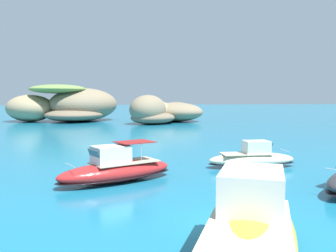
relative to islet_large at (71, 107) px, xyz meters
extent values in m
plane|color=#197093|center=(12.68, -62.02, -2.85)|extent=(400.00, 400.00, 0.00)
ellipsoid|color=#756651|center=(1.34, 2.75, -1.14)|extent=(14.17, 12.46, 3.41)
ellipsoid|color=#84755B|center=(2.61, 0.29, 0.47)|extent=(19.03, 19.25, 6.64)
ellipsoid|color=#9E8966|center=(-7.62, -0.91, -0.20)|extent=(13.17, 13.56, 5.29)
ellipsoid|color=#756651|center=(0.96, -1.09, -1.48)|extent=(14.11, 16.67, 2.74)
ellipsoid|color=olive|center=(-2.15, -2.07, 3.55)|extent=(10.77, 9.79, 1.78)
ellipsoid|color=#84755B|center=(14.63, -10.76, -0.23)|extent=(9.62, 10.29, 5.24)
ellipsoid|color=#84755B|center=(20.62, -4.95, -0.96)|extent=(15.06, 15.06, 3.78)
ellipsoid|color=#756651|center=(15.48, -11.08, -1.73)|extent=(10.17, 9.01, 2.24)
ellipsoid|color=#756651|center=(21.07, -4.40, -0.92)|extent=(9.27, 10.13, 3.86)
ellipsoid|color=#9E8966|center=(16.49, -5.65, -0.74)|extent=(8.38, 9.90, 4.22)
ellipsoid|color=red|center=(8.13, -54.15, -2.24)|extent=(7.37, 5.00, 1.21)
ellipsoid|color=black|center=(8.13, -54.15, -2.51)|extent=(7.52, 5.10, 0.15)
cube|color=#C6B793|center=(8.61, -53.92, -1.73)|extent=(4.33, 3.33, 0.06)
cube|color=silver|center=(7.81, -54.30, -1.19)|extent=(2.45, 2.21, 1.00)
cube|color=#2D4756|center=(6.88, -54.74, -1.09)|extent=(0.81, 1.36, 0.53)
cylinder|color=silver|center=(5.61, -55.34, -1.55)|extent=(0.68, 1.37, 0.04)
cube|color=maroon|center=(9.26, -53.61, -0.58)|extent=(2.65, 2.43, 0.04)
cylinder|color=silver|center=(9.58, -54.29, -1.15)|extent=(0.03, 0.03, 1.14)
cylinder|color=silver|center=(8.94, -52.94, -1.15)|extent=(0.03, 0.03, 1.14)
ellipsoid|color=yellow|center=(11.95, -64.99, -2.08)|extent=(6.30, 9.30, 1.53)
ellipsoid|color=black|center=(11.95, -64.99, -2.43)|extent=(6.42, 9.49, 0.18)
cube|color=#C6B793|center=(11.66, -65.61, -1.43)|extent=(4.20, 5.46, 0.06)
cube|color=silver|center=(12.14, -64.59, -0.77)|extent=(2.79, 3.09, 1.26)
cube|color=#2D4756|center=(12.69, -63.43, -0.64)|extent=(1.71, 1.01, 0.67)
cylinder|color=silver|center=(13.45, -61.82, -1.25)|extent=(1.73, 0.84, 0.04)
ellipsoid|color=beige|center=(17.64, -51.32, -2.32)|extent=(6.24, 1.97, 1.06)
ellipsoid|color=black|center=(17.64, -51.32, -2.56)|extent=(6.36, 2.01, 0.13)
cube|color=#C6B793|center=(17.18, -51.31, -1.87)|extent=(3.44, 1.64, 0.06)
cube|color=silver|center=(17.95, -51.32, -1.41)|extent=(1.76, 1.33, 0.87)
cube|color=#2D4756|center=(18.84, -51.34, -1.32)|extent=(0.23, 1.21, 0.47)
cylinder|color=silver|center=(20.06, -51.36, -1.69)|extent=(0.06, 1.30, 0.04)
camera|label=1|loc=(7.76, -75.07, 2.16)|focal=38.39mm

